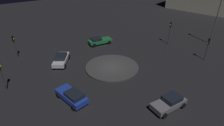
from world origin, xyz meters
TOP-DOWN VIEW (x-y plane):
  - ground_plane at (0.00, 0.00)m, footprint 117.26×117.26m
  - roundabout_island at (0.00, 0.00)m, footprint 8.03×8.03m
  - car_silver at (-5.90, 5.56)m, footprint 3.93×4.69m
  - car_blue at (-8.03, -3.80)m, footprint 2.68×4.55m
  - car_grey at (0.45, -10.77)m, footprint 4.07×2.04m
  - car_green at (2.87, 8.80)m, footprint 4.55×2.32m
  - traffic_light_west at (-14.14, 2.81)m, footprint 0.38×0.34m
  - traffic_light_northwest at (-11.27, 11.66)m, footprint 0.39×0.39m
  - traffic_light_east at (14.03, 1.66)m, footprint 0.37×0.32m
  - traffic_light_southeast at (13.98, -6.15)m, footprint 0.39×0.36m
  - streetlamp_east at (20.83, -2.83)m, footprint 0.59×0.59m

SIDE VIEW (x-z plane):
  - ground_plane at x=0.00m, z-range 0.00..0.00m
  - roundabout_island at x=0.00m, z-range 0.00..0.23m
  - car_green at x=2.87m, z-range 0.03..1.44m
  - car_blue at x=-8.03m, z-range 0.03..1.45m
  - car_grey at x=0.45m, z-range 0.03..1.50m
  - car_silver at x=-5.90m, z-range 0.04..1.51m
  - traffic_light_southeast at x=13.98m, z-range 0.80..4.53m
  - traffic_light_northwest at x=-11.27m, z-range 0.81..4.56m
  - traffic_light_west at x=-14.14m, z-range 0.84..4.75m
  - traffic_light_east at x=14.03m, z-range 0.90..5.19m
  - streetlamp_east at x=20.83m, z-range 1.65..10.80m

